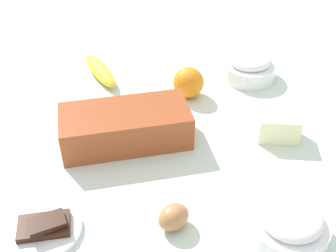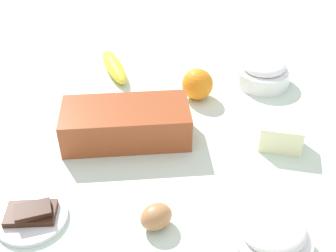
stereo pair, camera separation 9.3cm
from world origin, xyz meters
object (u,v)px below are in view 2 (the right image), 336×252
at_px(flour_bowl, 272,235).
at_px(banana, 114,67).
at_px(loaf_pan, 126,123).
at_px(butter_block, 281,135).
at_px(sugar_bowl, 263,72).
at_px(egg_near_butter, 156,217).
at_px(orange_fruit, 197,84).
at_px(chocolate_plate, 32,216).

distance_m(flour_bowl, banana, 0.68).
relative_size(loaf_pan, butter_block, 3.34).
height_order(sugar_bowl, egg_near_butter, sugar_bowl).
relative_size(orange_fruit, butter_block, 0.88).
xyz_separation_m(banana, orange_fruit, (0.24, -0.10, 0.02)).
bearing_deg(chocolate_plate, orange_fruit, 58.15).
xyz_separation_m(orange_fruit, chocolate_plate, (-0.27, -0.44, -0.03)).
xyz_separation_m(flour_bowl, orange_fruit, (-0.15, 0.45, 0.01)).
bearing_deg(sugar_bowl, egg_near_butter, -112.67).
bearing_deg(flour_bowl, butter_block, 81.39).
bearing_deg(banana, egg_near_butter, -70.16).
bearing_deg(egg_near_butter, flour_bowl, -7.31).
bearing_deg(loaf_pan, flour_bowl, -53.73).
xyz_separation_m(flour_bowl, banana, (-0.39, 0.55, -0.01)).
distance_m(flour_bowl, chocolate_plate, 0.42).
xyz_separation_m(sugar_bowl, butter_block, (0.02, -0.27, -0.00)).
xyz_separation_m(loaf_pan, chocolate_plate, (-0.13, -0.26, -0.03)).
height_order(egg_near_butter, chocolate_plate, egg_near_butter).
distance_m(sugar_bowl, banana, 0.41).
bearing_deg(egg_near_butter, banana, 109.84).
bearing_deg(banana, sugar_bowl, -1.16).
bearing_deg(sugar_bowl, orange_fruit, -151.64).
distance_m(flour_bowl, butter_block, 0.28).
height_order(sugar_bowl, banana, sugar_bowl).
relative_size(sugar_bowl, orange_fruit, 1.86).
height_order(loaf_pan, orange_fruit, same).
height_order(banana, chocolate_plate, banana).
bearing_deg(loaf_pan, chocolate_plate, -127.78).
bearing_deg(butter_block, flour_bowl, -98.61).
bearing_deg(egg_near_butter, sugar_bowl, 67.33).
relative_size(orange_fruit, egg_near_butter, 1.33).
xyz_separation_m(butter_block, chocolate_plate, (-0.47, -0.27, -0.02)).
height_order(loaf_pan, banana, loaf_pan).
relative_size(sugar_bowl, banana, 0.78).
bearing_deg(orange_fruit, butter_block, -42.33).
distance_m(banana, egg_near_butter, 0.56).
xyz_separation_m(flour_bowl, egg_near_butter, (-0.20, 0.03, -0.01)).
xyz_separation_m(banana, egg_near_butter, (0.19, -0.53, 0.00)).
bearing_deg(butter_block, banana, 147.43).
bearing_deg(flour_bowl, loaf_pan, 137.86).
bearing_deg(banana, butter_block, -32.57).
relative_size(loaf_pan, banana, 1.58).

